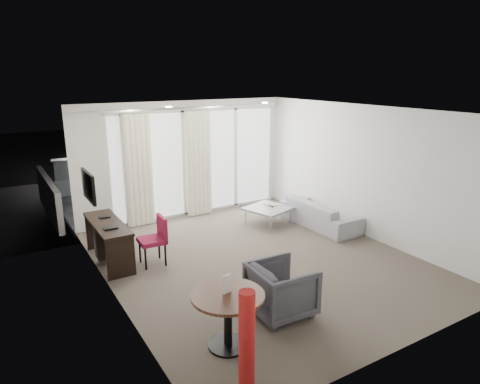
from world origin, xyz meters
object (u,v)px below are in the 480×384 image
sofa (320,213)px  rattan_chair_a (195,185)px  desk (109,242)px  red_lamp (247,351)px  desk_chair (152,241)px  coffee_table (268,216)px  round_table (228,321)px  rattan_chair_b (209,170)px  tub_armchair (282,289)px

sofa → rattan_chair_a: rattan_chair_a is taller
desk → red_lamp: bearing=-86.4°
desk_chair → sofa: (3.74, -0.02, -0.14)m
desk → coffee_table: bearing=2.5°
sofa → desk: bearing=83.4°
red_lamp → coffee_table: (3.20, 4.24, -0.44)m
coffee_table → desk_chair: bearing=-167.5°
sofa → rattan_chair_a: size_ratio=2.47×
red_lamp → desk_chair: bearing=84.5°
round_table → sofa: round_table is taller
desk → sofa: 4.38m
desk → red_lamp: 4.11m
desk_chair → round_table: size_ratio=0.97×
sofa → round_table: bearing=125.2°
coffee_table → rattan_chair_b: bearing=82.5°
desk_chair → red_lamp: size_ratio=0.67×
desk → rattan_chair_b: (3.95, 3.90, 0.06)m
desk_chair → rattan_chair_a: bearing=56.8°
round_table → red_lamp: 1.02m
coffee_table → rattan_chair_a: 2.58m
sofa → rattan_chair_b: 4.42m
desk_chair → coffee_table: desk_chair is taller
red_lamp → rattan_chair_a: bearing=68.7°
round_table → sofa: bearing=35.2°
tub_armchair → rattan_chair_b: rattan_chair_b is taller
round_table → coffee_table: bearing=49.0°
desk → desk_chair: 0.78m
desk → round_table: (0.58, -3.16, -0.01)m
desk → coffee_table: desk is taller
tub_armchair → coffee_table: bearing=-29.2°
sofa → rattan_chair_b: size_ratio=2.28×
rattan_chair_a → rattan_chair_b: (1.06, 1.24, 0.03)m
round_table → sofa: (3.77, 2.66, -0.07)m
coffee_table → round_table: bearing=-131.0°
round_table → rattan_chair_b: (3.37, 7.06, 0.07)m
round_table → rattan_chair_a: bearing=68.3°
desk_chair → rattan_chair_b: desk_chair is taller
rattan_chair_a → desk: bearing=-145.8°
round_table → rattan_chair_b: 7.83m
desk → red_lamp: size_ratio=1.21×
rattan_chair_a → rattan_chair_b: rattan_chair_b is taller
desk_chair → sofa: desk_chair is taller
coffee_table → rattan_chair_a: bearing=102.5°
tub_armchair → rattan_chair_a: 5.72m
tub_armchair → coffee_table: 3.59m
tub_armchair → rattan_chair_b: (2.39, 6.80, 0.06)m
round_table → sofa: 4.62m
coffee_table → rattan_chair_a: (-0.56, 2.51, 0.20)m
red_lamp → sofa: red_lamp is taller
desk → desk_chair: bearing=-38.5°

